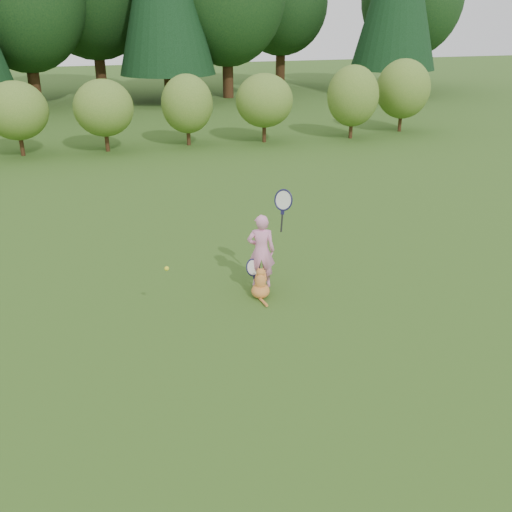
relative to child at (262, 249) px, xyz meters
name	(u,v)px	position (x,y,z in m)	size (l,w,h in m)	color
ground	(260,317)	(-0.39, -1.07, -0.69)	(100.00, 100.00, 0.00)	#264A14
shrub_row	(143,108)	(-0.39, 11.93, 0.71)	(28.00, 3.00, 2.80)	#446D22
child	(262,249)	(0.00, 0.00, 0.00)	(0.79, 0.55, 1.97)	pink
cat	(260,282)	(-0.15, -0.38, -0.42)	(0.51, 0.78, 0.71)	orange
tennis_ball	(167,269)	(-1.75, -0.72, 0.19)	(0.07, 0.07, 0.07)	yellow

